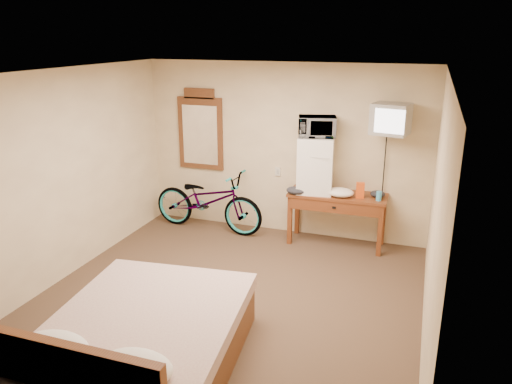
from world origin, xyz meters
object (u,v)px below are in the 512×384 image
Objects in this scene: desk at (337,203)px; bicycle at (208,200)px; crt_television at (391,119)px; wall_mirror at (200,131)px; microwave at (317,127)px; blue_cup at (379,196)px; bed at (139,346)px; mini_fridge at (316,165)px.

desk is 1.94m from bicycle.
wall_mirror reaches higher than crt_television.
microwave is (-0.33, 0.04, 1.04)m from desk.
wall_mirror is (-2.81, 0.25, -0.37)m from crt_television.
blue_cup is at bearing -7.20° from desk.
crt_television reaches higher than blue_cup.
desk is 10.79× the size of blue_cup.
desk is 0.76× the size of bicycle.
blue_cup is at bearing 63.37° from bed.
crt_television is (0.63, 0.02, 1.20)m from desk.
microwave is at bearing 173.13° from blue_cup.
bicycle is (-1.61, -0.09, -1.20)m from microwave.
blue_cup is 0.10× the size of wall_mirror.
mini_fridge is at bearing -138.07° from microwave.
crt_television reaches higher than bicycle.
bicycle is at bearing -176.92° from mini_fridge.
microwave is at bearing -82.87° from bicycle.
bicycle is 3.43m from bed.
bicycle is at bearing 104.32° from bed.
blue_cup is 0.21× the size of crt_television.
wall_mirror is (-1.85, 0.24, -0.21)m from microwave.
wall_mirror is at bearing 172.71° from mini_fridge.
bed reaches higher than blue_cup.
crt_television is 0.49× the size of wall_mirror.
blue_cup is 1.02m from crt_television.
wall_mirror is at bearing 174.90° from crt_television.
crt_television is at bearing 55.16° from blue_cup.
crt_television is at bearing 1.98° from desk.
blue_cup is at bearing -86.44° from bicycle.
crt_television is at bearing -5.10° from wall_mirror.
mini_fridge is 1.75m from bicycle.
bed is (-1.65, -3.30, -0.52)m from blue_cup.
microwave reaches higher than bed.
mini_fridge is at bearing 77.39° from bed.
microwave is 3.99× the size of blue_cup.
microwave is 0.82× the size of crt_television.
bicycle is at bearing -178.50° from desk.
desk is at bearing 72.10° from bed.
desk is 1.35m from crt_television.
bicycle is 0.79× the size of bed.
blue_cup is at bearing -7.15° from wall_mirror.
mini_fridge is 1.29× the size of crt_television.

